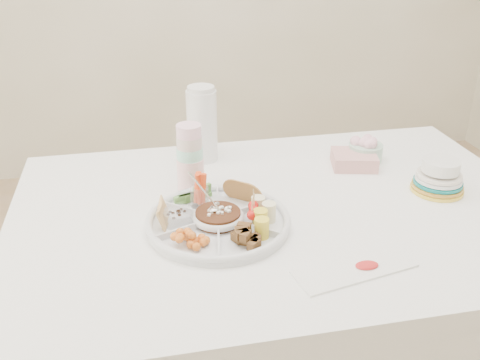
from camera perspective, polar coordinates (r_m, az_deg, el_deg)
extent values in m
cube|color=white|center=(1.75, 3.95, -13.83)|extent=(1.52, 1.02, 0.76)
cylinder|color=silver|center=(1.43, -2.35, -4.20)|extent=(0.49, 0.49, 0.04)
cylinder|color=#53200E|center=(1.42, -2.36, -3.94)|extent=(0.16, 0.16, 0.04)
cylinder|color=silver|center=(1.59, -5.37, 2.70)|extent=(0.10, 0.10, 0.23)
cylinder|color=white|center=(1.78, -4.08, 6.07)|extent=(0.12, 0.12, 0.26)
cylinder|color=#A2D8B8|center=(1.85, 13.26, 3.31)|extent=(0.14, 0.14, 0.09)
cube|color=#D99895|center=(1.80, 12.06, 2.13)|extent=(0.17, 0.15, 0.05)
cylinder|color=#CAC34F|center=(1.70, 20.46, 0.41)|extent=(0.18, 0.18, 0.10)
cube|color=white|center=(1.30, 12.13, -9.25)|extent=(0.31, 0.16, 0.01)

